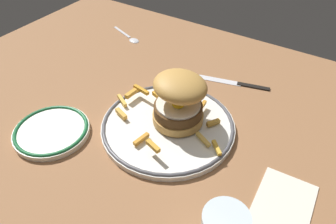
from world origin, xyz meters
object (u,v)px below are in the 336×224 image
object	(u,v)px
napkin	(284,203)
knife	(239,83)
burger	(180,98)
side_plate	(52,131)
dinner_plate	(168,125)
spoon	(131,38)

from	to	relation	value
napkin	knife	bearing A→B (deg)	125.63
burger	knife	world-z (taller)	burger
knife	napkin	size ratio (longest dim) A/B	1.40
side_plate	napkin	size ratio (longest dim) A/B	1.23
dinner_plate	napkin	distance (cm)	27.00
side_plate	spoon	bearing A→B (deg)	105.05
dinner_plate	spoon	xyz separation A→B (cm)	(-30.73, 27.29, -0.48)
spoon	napkin	bearing A→B (deg)	-29.44
napkin	burger	bearing A→B (deg)	163.33
napkin	side_plate	bearing A→B (deg)	-168.46
side_plate	spoon	distance (cm)	43.20
burger	side_plate	distance (cm)	27.49
dinner_plate	knife	xyz separation A→B (cm)	(6.40, 23.05, -0.58)
dinner_plate	side_plate	size ratio (longest dim) A/B	1.81
dinner_plate	knife	world-z (taller)	dinner_plate
burger	spoon	world-z (taller)	burger
knife	spoon	world-z (taller)	spoon
burger	spoon	xyz separation A→B (cm)	(-31.94, 24.74, -6.64)
burger	dinner_plate	bearing A→B (deg)	-115.29
side_plate	napkin	distance (cm)	46.99
dinner_plate	side_plate	bearing A→B (deg)	-143.52
knife	burger	bearing A→B (deg)	-104.23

